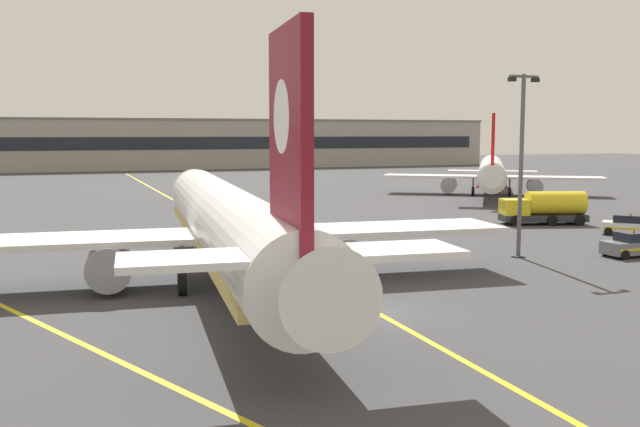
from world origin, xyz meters
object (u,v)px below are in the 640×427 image
object	(u,v)px
airliner_background	(492,172)
service_car_fourth	(630,226)
service_car_third	(634,245)
safety_cone_by_nose_gear	(191,240)
airliner_foreground	(228,224)
apron_lamp_post	(521,162)
service_truck_baggage_yellow	(545,208)

from	to	relation	value
airliner_background	service_car_fourth	bearing A→B (deg)	-107.03
service_car_third	safety_cone_by_nose_gear	distance (m)	31.29
airliner_foreground	service_car_fourth	distance (m)	35.75
airliner_foreground	safety_cone_by_nose_gear	xyz separation A→B (m)	(0.78, 15.48, -3.11)
apron_lamp_post	airliner_background	bearing A→B (deg)	58.15
airliner_background	airliner_foreground	bearing A→B (deg)	-136.67
apron_lamp_post	service_car_third	xyz separation A→B (m)	(7.47, -2.41, -5.55)
service_truck_baggage_yellow	safety_cone_by_nose_gear	size ratio (longest dim) A/B	14.49
airliner_background	safety_cone_by_nose_gear	size ratio (longest dim) A/B	58.89
apron_lamp_post	service_car_fourth	distance (m)	16.68
airliner_foreground	apron_lamp_post	size ratio (longest dim) A/B	3.45
apron_lamp_post	service_car_fourth	xyz separation A→B (m)	(14.74, 5.48, -5.55)
service_car_third	service_truck_baggage_yellow	world-z (taller)	service_truck_baggage_yellow
airliner_background	service_car_fourth	size ratio (longest dim) A/B	7.48
airliner_background	service_car_third	xyz separation A→B (m)	(-18.30, -43.90, -2.25)
service_car_third	service_car_fourth	distance (m)	10.73
service_car_third	service_truck_baggage_yellow	distance (m)	16.92
airliner_background	apron_lamp_post	size ratio (longest dim) A/B	2.69
airliner_foreground	airliner_background	distance (m)	63.14
airliner_background	service_car_third	bearing A→B (deg)	-112.63
airliner_foreground	service_truck_baggage_yellow	xyz separation A→B (m)	(32.89, 15.48, -1.88)
airliner_background	safety_cone_by_nose_gear	bearing A→B (deg)	-148.34
airliner_background	apron_lamp_post	distance (m)	48.95
service_car_third	service_car_fourth	bearing A→B (deg)	47.35
service_truck_baggage_yellow	service_car_fourth	bearing A→B (deg)	-76.21
service_car_fourth	service_truck_baggage_yellow	world-z (taller)	service_truck_baggage_yellow
airliner_foreground	apron_lamp_post	xyz separation A→B (m)	(20.16, 1.84, 2.95)
airliner_foreground	service_car_third	distance (m)	27.75
service_car_fourth	safety_cone_by_nose_gear	xyz separation A→B (m)	(-34.12, 8.16, -0.51)
airliner_foreground	apron_lamp_post	bearing A→B (deg)	5.21
apron_lamp_post	service_car_fourth	world-z (taller)	apron_lamp_post
airliner_background	service_truck_baggage_yellow	distance (m)	30.78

